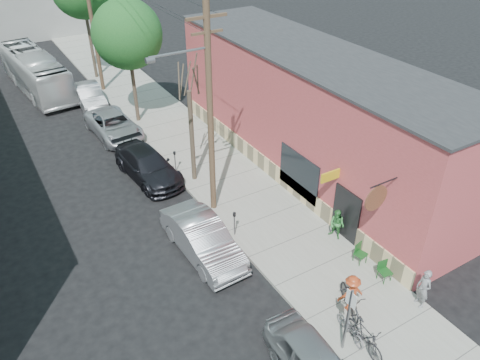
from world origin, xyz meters
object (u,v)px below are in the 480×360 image
utility_pole_near (209,110)px  bus (35,72)px  patio_chair_b (385,272)px  parking_meter_far (175,158)px  patio_chair_a (361,254)px  car_3 (114,125)px  car_4 (89,96)px  cyclist (351,293)px  patron_green (337,224)px  parking_meter_near (234,220)px  car_1 (203,239)px  sign_post (348,315)px  parked_bike_a (364,336)px  parked_bike_b (351,328)px  tree_bare (192,137)px  patron_grey (423,288)px  tree_leafy_mid (127,34)px  car_2 (148,165)px

utility_pole_near → bus: size_ratio=0.93×
utility_pole_near → patio_chair_b: size_ratio=11.36×
parking_meter_far → patio_chair_a: bearing=-71.3°
car_3 → car_4: car_4 is taller
cyclist → patron_green: bearing=-110.9°
parking_meter_near → cyclist: cyclist is taller
bus → utility_pole_near: bearing=-84.1°
car_1 → car_3: bearing=86.7°
sign_post → car_1: bearing=104.8°
parked_bike_a → parked_bike_b: 0.63m
car_3 → bus: (-2.58, 10.42, 0.76)m
tree_bare → car_3: 7.88m
parked_bike_b → car_1: 7.16m
parking_meter_far → patio_chair_a: size_ratio=1.41×
parking_meter_near → parked_bike_b: 7.04m
tree_bare → patio_chair_a: tree_bare is taller
parking_meter_near → patron_grey: bearing=-61.4°
car_3 → patron_green: bearing=-74.1°
patio_chair_a → patron_grey: 2.99m
patron_green → car_4: 21.28m
tree_bare → patio_chair_b: 11.51m
tree_leafy_mid → car_4: size_ratio=1.69×
tree_bare → parked_bike_b: size_ratio=3.25×
parked_bike_b → sign_post: bearing=-148.9°
cyclist → bus: bearing=-66.3°
parking_meter_near → parking_meter_far: bearing=90.0°
parking_meter_near → bus: (-4.03, 23.03, 0.51)m
utility_pole_near → car_2: bearing=109.6°
sign_post → parked_bike_b: size_ratio=1.80×
patio_chair_b → patron_grey: (0.20, -1.65, 0.41)m
bus → car_3: bearing=-81.6°
sign_post → car_3: sign_post is taller
parking_meter_near → bus: 23.39m
patio_chair_b → car_1: car_1 is taller
sign_post → cyclist: sign_post is taller
utility_pole_near → parked_bike_a: 11.04m
tree_bare → patron_green: tree_bare is taller
tree_bare → patio_chair_a: bearing=-72.1°
patron_grey → parked_bike_b: patron_grey is taller
parking_meter_far → patron_green: size_ratio=0.84×
patio_chair_b → patron_green: size_ratio=0.59×
patio_chair_a → tree_bare: bearing=95.2°
parking_meter_far → car_4: bearing=97.1°
patron_grey → car_3: patron_grey is taller
patio_chair_b → car_2: car_2 is taller
parking_meter_far → utility_pole_near: bearing=-88.0°
patio_chair_b → patron_green: 3.09m
sign_post → car_1: sign_post is taller
patio_chair_b → car_1: (-5.49, 5.35, 0.24)m
patron_grey → patron_green: (-0.12, 4.72, -0.10)m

